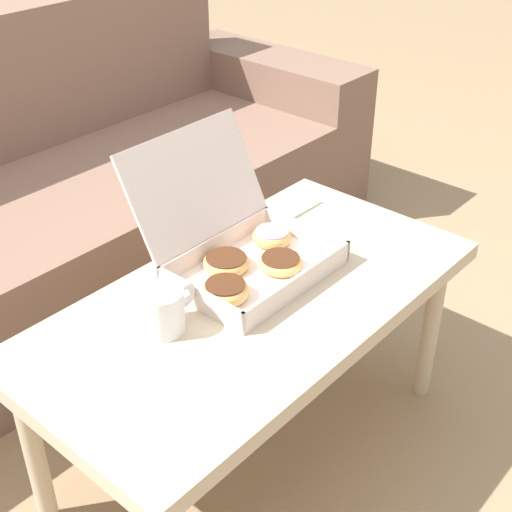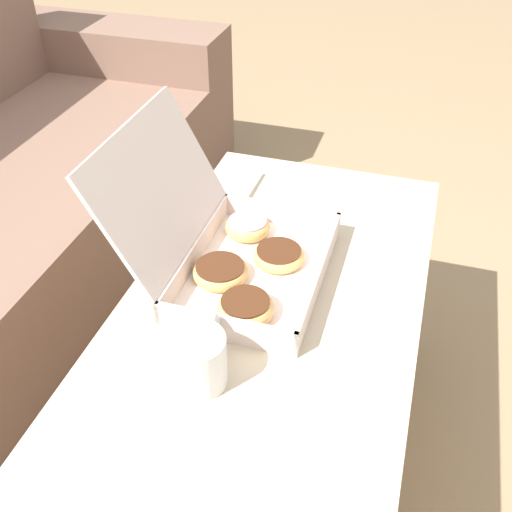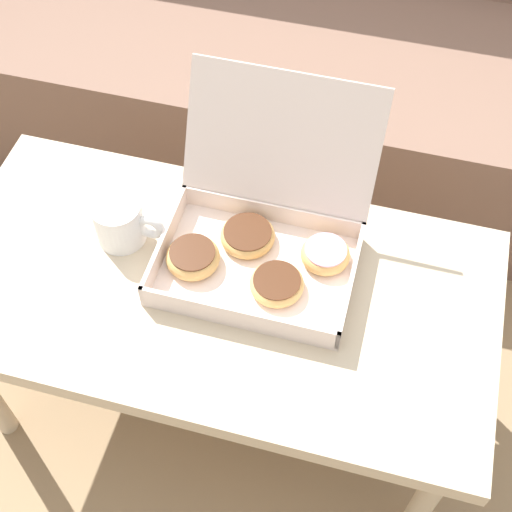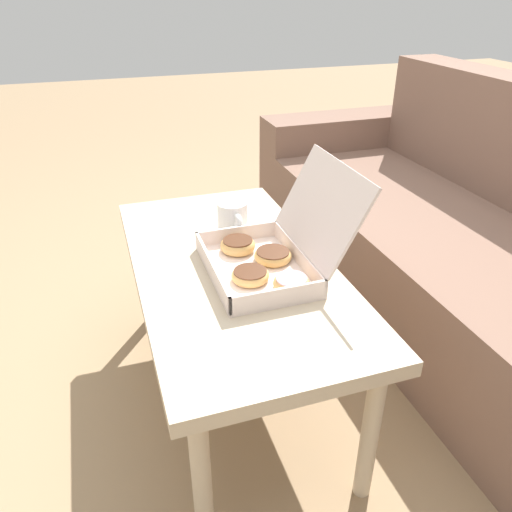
{
  "view_description": "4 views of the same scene",
  "coord_description": "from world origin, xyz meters",
  "px_view_note": "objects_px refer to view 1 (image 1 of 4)",
  "views": [
    {
      "loc": [
        -0.94,
        -0.99,
        1.37
      ],
      "look_at": [
        0.06,
        -0.11,
        0.52
      ],
      "focal_mm": 50.0,
      "sensor_mm": 36.0,
      "label": 1
    },
    {
      "loc": [
        -0.78,
        -0.37,
        1.21
      ],
      "look_at": [
        0.06,
        -0.11,
        0.52
      ],
      "focal_mm": 42.0,
      "sensor_mm": 36.0,
      "label": 2
    },
    {
      "loc": [
        0.26,
        -0.84,
        1.58
      ],
      "look_at": [
        0.06,
        -0.11,
        0.52
      ],
      "focal_mm": 50.0,
      "sensor_mm": 36.0,
      "label": 3
    },
    {
      "loc": [
        1.17,
        -0.47,
        1.17
      ],
      "look_at": [
        0.06,
        -0.11,
        0.52
      ],
      "focal_mm": 35.0,
      "sensor_mm": 36.0,
      "label": 4
    }
  ],
  "objects_px": {
    "couch": "(16,222)",
    "pastry_box": "(240,249)",
    "coffee_table": "(253,314)",
    "coffee_mug": "(163,310)"
  },
  "relations": [
    {
      "from": "couch",
      "to": "pastry_box",
      "type": "distance_m",
      "value": 0.91
    },
    {
      "from": "coffee_table",
      "to": "coffee_mug",
      "type": "relative_size",
      "value": 7.49
    },
    {
      "from": "coffee_table",
      "to": "couch",
      "type": "bearing_deg",
      "value": 90.0
    },
    {
      "from": "coffee_mug",
      "to": "coffee_table",
      "type": "bearing_deg",
      "value": -16.71
    },
    {
      "from": "couch",
      "to": "coffee_table",
      "type": "xyz_separation_m",
      "value": [
        0.0,
        -0.97,
        0.13
      ]
    },
    {
      "from": "coffee_table",
      "to": "pastry_box",
      "type": "relative_size",
      "value": 2.81
    },
    {
      "from": "pastry_box",
      "to": "coffee_mug",
      "type": "distance_m",
      "value": 0.27
    },
    {
      "from": "couch",
      "to": "pastry_box",
      "type": "relative_size",
      "value": 6.77
    },
    {
      "from": "pastry_box",
      "to": "coffee_mug",
      "type": "height_order",
      "value": "pastry_box"
    },
    {
      "from": "couch",
      "to": "coffee_table",
      "type": "bearing_deg",
      "value": -90.0
    }
  ]
}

